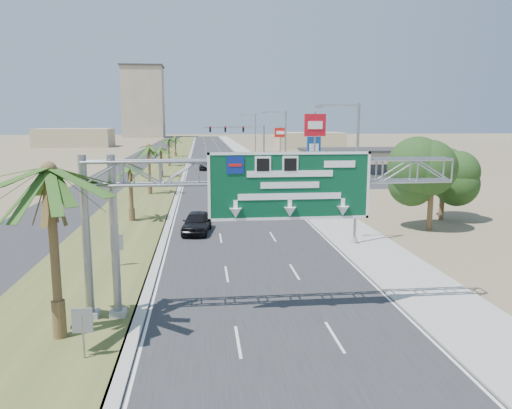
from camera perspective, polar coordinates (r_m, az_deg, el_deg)
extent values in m
cube|color=#28282B|center=(122.27, -4.70, 5.48)|extent=(12.00, 300.00, 0.02)
cube|color=#9E9B93|center=(122.80, -0.71, 5.55)|extent=(4.00, 300.00, 0.10)
cube|color=#4A5123|center=(122.41, -9.40, 5.41)|extent=(7.00, 300.00, 0.12)
cube|color=#28282B|center=(122.99, -12.67, 5.30)|extent=(8.00, 300.00, 0.02)
cylinder|color=gray|center=(22.84, -15.85, -3.80)|extent=(0.36, 0.36, 7.40)
cylinder|color=gray|center=(23.07, -18.79, -3.81)|extent=(0.36, 0.36, 7.40)
cube|color=#9E9B93|center=(23.88, -15.45, -12.00)|extent=(0.70, 0.70, 0.40)
cube|color=#9E9B93|center=(24.10, -18.33, -11.94)|extent=(0.70, 0.70, 0.40)
cube|color=#074326|center=(21.96, 3.88, 2.13)|extent=(7.20, 0.12, 3.00)
cube|color=navy|center=(21.48, -2.39, 4.53)|extent=(0.75, 0.03, 0.75)
cone|color=white|center=(22.06, 3.88, -0.86)|extent=(0.56, 0.56, 0.45)
cylinder|color=brown|center=(21.44, -22.00, -5.57)|extent=(0.36, 0.36, 7.00)
cylinder|color=brown|center=(22.25, -21.56, -12.20)|extent=(0.54, 0.54, 1.68)
cylinder|color=brown|center=(44.79, -14.10, 1.20)|extent=(0.36, 0.36, 5.00)
cylinder|color=brown|center=(45.10, -14.00, -1.19)|extent=(0.54, 0.54, 1.20)
cylinder|color=brown|center=(60.52, -12.09, 3.79)|extent=(0.36, 0.36, 5.80)
cylinder|color=brown|center=(60.78, -12.02, 1.72)|extent=(0.54, 0.54, 1.39)
cylinder|color=brown|center=(78.43, -10.77, 4.65)|extent=(0.36, 0.36, 4.50)
cylinder|color=brown|center=(78.59, -10.73, 3.41)|extent=(0.54, 0.54, 1.08)
cylinder|color=brown|center=(97.31, -9.92, 5.83)|extent=(0.36, 0.36, 5.20)
cylinder|color=brown|center=(97.45, -9.89, 4.67)|extent=(0.54, 0.54, 1.25)
cylinder|color=brown|center=(122.23, -9.20, 6.51)|extent=(0.36, 0.36, 4.80)
cylinder|color=brown|center=(122.34, -9.17, 5.66)|extent=(0.54, 0.54, 1.15)
cylinder|color=gray|center=(35.81, 11.43, 3.27)|extent=(0.20, 0.20, 10.00)
cylinder|color=gray|center=(35.21, 9.48, 11.13)|extent=(2.80, 0.12, 0.12)
cube|color=slate|center=(34.86, 7.22, 11.04)|extent=(0.50, 0.22, 0.18)
cylinder|color=#9E9B93|center=(36.63, 11.18, -4.14)|extent=(0.44, 0.44, 0.50)
cylinder|color=gray|center=(64.94, 3.39, 6.23)|extent=(0.20, 0.20, 10.00)
cylinder|color=gray|center=(64.61, 2.18, 10.53)|extent=(2.80, 0.12, 0.12)
cube|color=slate|center=(64.42, 0.93, 10.45)|extent=(0.50, 0.22, 0.18)
cylinder|color=#9E9B93|center=(65.39, 3.34, 2.07)|extent=(0.44, 0.44, 0.50)
cylinder|color=gray|center=(100.57, -0.06, 7.46)|extent=(0.20, 0.20, 10.00)
cylinder|color=gray|center=(100.36, -0.87, 10.22)|extent=(2.80, 0.12, 0.12)
cube|color=slate|center=(100.23, -1.68, 10.17)|extent=(0.50, 0.22, 0.18)
cylinder|color=#9E9B93|center=(100.86, -0.06, 4.76)|extent=(0.44, 0.44, 0.50)
cylinder|color=gray|center=(84.71, 0.91, 6.37)|extent=(0.28, 0.28, 8.00)
cylinder|color=gray|center=(84.10, -2.51, 8.86)|extent=(10.00, 0.18, 0.18)
cube|color=black|center=(84.02, -1.47, 8.59)|extent=(0.32, 0.18, 0.95)
cube|color=black|center=(83.82, -3.53, 8.57)|extent=(0.32, 0.18, 0.95)
cube|color=black|center=(83.74, -5.26, 8.55)|extent=(0.32, 0.18, 0.95)
sphere|color=red|center=(83.89, -1.46, 8.80)|extent=(0.22, 0.22, 0.22)
imported|color=black|center=(84.59, 0.91, 8.40)|extent=(0.16, 0.16, 0.60)
cylinder|color=#9E9B93|center=(85.00, 0.90, 3.88)|extent=(0.56, 0.56, 0.60)
cube|color=tan|center=(82.21, 11.76, 4.67)|extent=(18.00, 10.00, 4.00)
cylinder|color=brown|center=(42.68, 19.29, -0.22)|extent=(0.44, 0.44, 3.90)
sphere|color=#183312|center=(42.33, 19.49, 3.25)|extent=(4.50, 4.50, 4.50)
cylinder|color=brown|center=(47.58, 20.48, 0.32)|extent=(0.44, 0.44, 3.30)
sphere|color=#183312|center=(47.30, 20.64, 2.95)|extent=(3.50, 3.50, 3.50)
cylinder|color=gray|center=(20.10, -19.13, -14.26)|extent=(0.08, 0.08, 1.80)
cube|color=slate|center=(19.84, -19.24, -12.41)|extent=(0.75, 0.06, 0.95)
cylinder|color=gray|center=(31.38, -15.57, -5.41)|extent=(0.08, 0.08, 1.80)
cube|color=slate|center=(31.21, -15.63, -4.17)|extent=(0.75, 0.06, 0.95)
cube|color=gray|center=(263.61, -12.75, 11.31)|extent=(20.00, 16.00, 35.00)
cube|color=tan|center=(176.98, -20.03, 7.19)|extent=(24.00, 14.00, 6.00)
cube|color=tan|center=(155.65, 6.17, 7.27)|extent=(20.00, 12.00, 5.00)
imported|color=black|center=(39.77, -6.79, -2.04)|extent=(2.63, 5.19, 1.70)
imported|color=maroon|center=(53.07, -0.95, 0.82)|extent=(2.06, 4.47, 1.42)
imported|color=gray|center=(69.16, 0.98, 2.91)|extent=(2.71, 5.41, 1.47)
imported|color=black|center=(89.78, -5.81, 4.43)|extent=(2.61, 5.36, 1.50)
cylinder|color=gray|center=(55.30, 6.69, 5.43)|extent=(0.20, 0.20, 9.70)
cube|color=red|center=(55.16, 6.76, 9.00)|extent=(2.42, 0.62, 2.40)
cube|color=white|center=(54.98, 6.80, 9.00)|extent=(1.67, 0.27, 0.84)
cylinder|color=gray|center=(70.62, 6.59, 5.14)|extent=(0.20, 0.20, 6.76)
cube|color=navy|center=(70.51, 6.62, 6.50)|extent=(2.02, 0.69, 3.00)
cube|color=white|center=(70.33, 6.65, 6.49)|extent=(1.38, 0.32, 1.05)
cylinder|color=gray|center=(97.26, 2.78, 6.65)|extent=(0.20, 0.20, 7.53)
cube|color=red|center=(97.16, 2.79, 8.21)|extent=(2.22, 0.49, 1.80)
cube|color=white|center=(96.98, 2.81, 8.21)|extent=(1.54, 0.18, 0.63)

